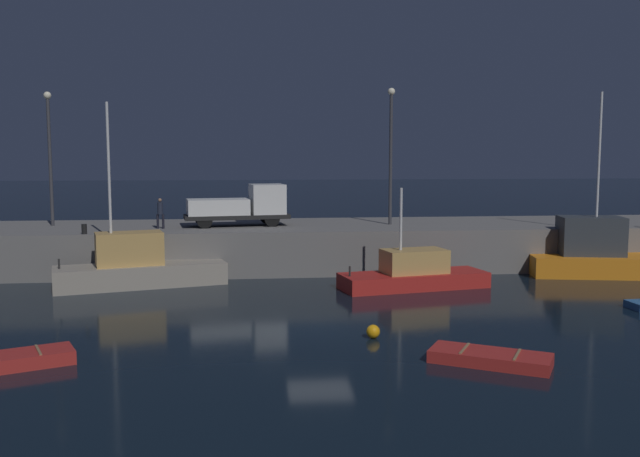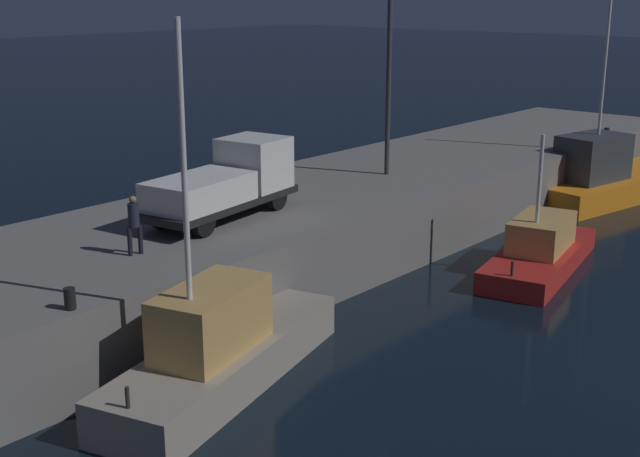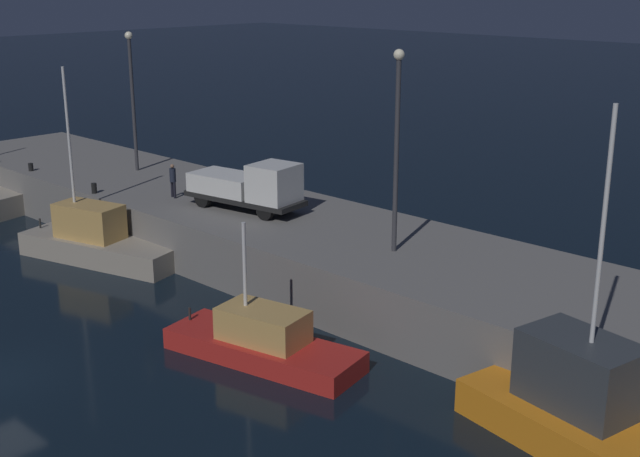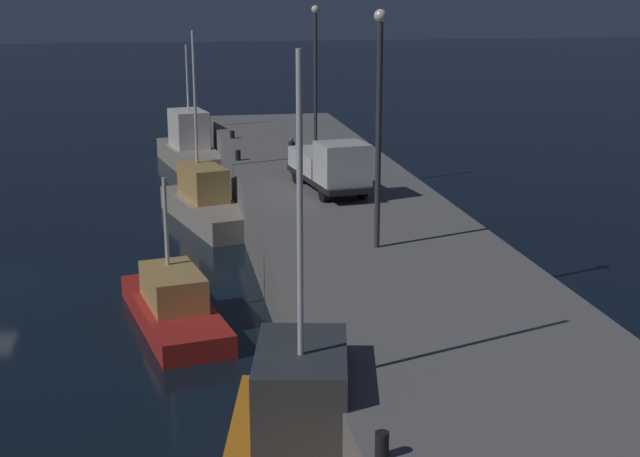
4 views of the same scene
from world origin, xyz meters
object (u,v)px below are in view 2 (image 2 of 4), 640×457
object	(u,v)px
fishing_boat_blue	(607,178)
bollard_east	(70,299)
lamp_post_east	(389,57)
fishing_boat_white	(220,350)
dockworker	(134,221)
bollard_central	(606,133)
fishing_boat_orange	(540,251)
utility_truck	(227,182)

from	to	relation	value
fishing_boat_blue	bollard_east	bearing A→B (deg)	177.47
lamp_post_east	bollard_east	size ratio (longest dim) A/B	15.23
fishing_boat_white	dockworker	world-z (taller)	fishing_boat_white
fishing_boat_white	bollard_central	size ratio (longest dim) A/B	17.61
bollard_central	bollard_east	bearing A→B (deg)	179.92
fishing_boat_white	fishing_boat_blue	bearing A→B (deg)	1.34
fishing_boat_orange	bollard_central	world-z (taller)	fishing_boat_orange
fishing_boat_blue	fishing_boat_white	world-z (taller)	fishing_boat_blue
fishing_boat_white	dockworker	bearing A→B (deg)	80.98
lamp_post_east	fishing_boat_white	bearing A→B (deg)	-159.84
utility_truck	lamp_post_east	bearing A→B (deg)	-0.30
bollard_central	fishing_boat_orange	bearing A→B (deg)	-165.52
lamp_post_east	bollard_central	size ratio (longest dim) A/B	15.42
lamp_post_east	bollard_east	distance (m)	18.20
lamp_post_east	utility_truck	distance (m)	9.64
fishing_boat_white	dockworker	size ratio (longest dim) A/B	5.36
utility_truck	bollard_east	distance (m)	9.07
fishing_boat_orange	lamp_post_east	distance (m)	9.73
fishing_boat_white	dockworker	distance (m)	4.97
fishing_boat_blue	dockworker	xyz separation A→B (m)	(-25.47, 3.61, 2.49)
bollard_east	fishing_boat_white	bearing A→B (deg)	-31.98
fishing_boat_blue	fishing_boat_orange	size ratio (longest dim) A/B	1.38
dockworker	bollard_east	world-z (taller)	dockworker
lamp_post_east	fishing_boat_blue	bearing A→B (deg)	-21.30
fishing_boat_orange	fishing_boat_white	bearing A→B (deg)	172.19
fishing_boat_white	lamp_post_east	bearing A→B (deg)	20.16
fishing_boat_white	fishing_boat_orange	bearing A→B (deg)	-7.81
fishing_boat_white	bollard_central	bearing A→B (deg)	3.71
utility_truck	bollard_central	distance (m)	23.61
fishing_boat_orange	bollard_central	size ratio (longest dim) A/B	14.74
fishing_boat_blue	lamp_post_east	size ratio (longest dim) A/B	1.32
dockworker	bollard_east	xyz separation A→B (m)	(-3.71, -2.32, -0.72)
fishing_boat_blue	bollard_central	distance (m)	3.32
utility_truck	bollard_central	xyz separation A→B (m)	(23.34, -3.43, -0.92)
fishing_boat_orange	bollard_east	distance (m)	17.61
fishing_boat_orange	lamp_post_east	size ratio (longest dim) A/B	0.96
fishing_boat_blue	utility_truck	size ratio (longest dim) A/B	1.69
fishing_boat_orange	bollard_east	size ratio (longest dim) A/B	14.55
fishing_boat_blue	lamp_post_east	xyz separation A→B (m)	(-11.87, 4.63, 6.26)
dockworker	fishing_boat_orange	bearing A→B (deg)	-24.71
utility_truck	fishing_boat_orange	bearing A→B (deg)	-39.62
fishing_boat_white	bollard_central	distance (m)	28.78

